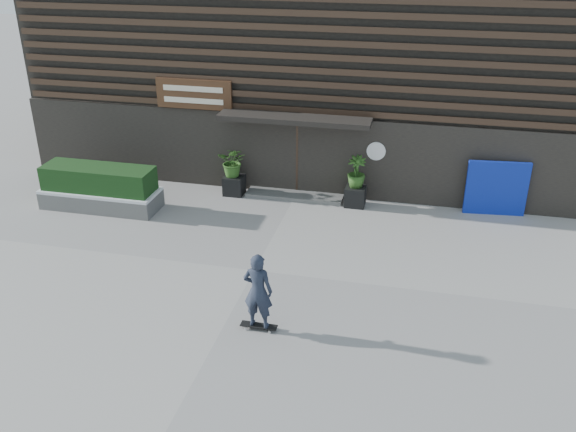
% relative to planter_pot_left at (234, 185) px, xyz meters
% --- Properties ---
extents(ground, '(80.00, 80.00, 0.00)m').
position_rel_planter_pot_left_xyz_m(ground, '(1.90, -4.40, -0.30)').
color(ground, '#9E9B96').
rests_on(ground, ground).
extents(entrance_step, '(3.00, 0.80, 0.12)m').
position_rel_planter_pot_left_xyz_m(entrance_step, '(1.90, 0.20, -0.24)').
color(entrance_step, '#535351').
rests_on(entrance_step, ground).
extents(planter_pot_left, '(0.60, 0.60, 0.60)m').
position_rel_planter_pot_left_xyz_m(planter_pot_left, '(0.00, 0.00, 0.00)').
color(planter_pot_left, black).
rests_on(planter_pot_left, ground).
extents(bamboo_left, '(0.86, 0.75, 0.96)m').
position_rel_planter_pot_left_xyz_m(bamboo_left, '(0.00, 0.00, 0.78)').
color(bamboo_left, '#2D591E').
rests_on(bamboo_left, planter_pot_left).
extents(planter_pot_right, '(0.60, 0.60, 0.60)m').
position_rel_planter_pot_left_xyz_m(planter_pot_right, '(3.80, 0.00, 0.00)').
color(planter_pot_right, black).
rests_on(planter_pot_right, ground).
extents(bamboo_right, '(0.54, 0.54, 0.96)m').
position_rel_planter_pot_left_xyz_m(bamboo_right, '(3.80, 0.00, 0.78)').
color(bamboo_right, '#2D591E').
rests_on(bamboo_right, planter_pot_right).
extents(raised_bed, '(3.50, 1.20, 0.50)m').
position_rel_planter_pot_left_xyz_m(raised_bed, '(-3.56, -1.84, -0.05)').
color(raised_bed, '#51514F').
rests_on(raised_bed, ground).
extents(snow_layer, '(3.50, 1.20, 0.08)m').
position_rel_planter_pot_left_xyz_m(snow_layer, '(-3.56, -1.84, 0.24)').
color(snow_layer, white).
rests_on(snow_layer, raised_bed).
extents(hedge, '(3.30, 1.00, 0.70)m').
position_rel_planter_pot_left_xyz_m(hedge, '(-3.56, -1.84, 0.63)').
color(hedge, '#133312').
rests_on(hedge, snow_layer).
extents(blue_tarp, '(1.73, 0.29, 1.62)m').
position_rel_planter_pot_left_xyz_m(blue_tarp, '(7.81, 0.30, 0.51)').
color(blue_tarp, '#0C1F9C').
rests_on(blue_tarp, ground).
extents(building, '(18.00, 11.00, 8.00)m').
position_rel_planter_pot_left_xyz_m(building, '(1.90, 5.56, 3.69)').
color(building, black).
rests_on(building, ground).
extents(skateboarder, '(0.78, 0.43, 1.78)m').
position_rel_planter_pot_left_xyz_m(skateboarder, '(2.65, -6.69, 0.63)').
color(skateboarder, black).
rests_on(skateboarder, ground).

